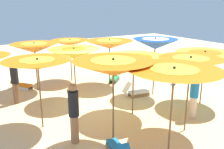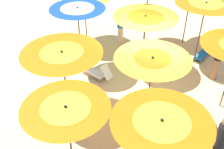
{
  "view_description": "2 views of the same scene",
  "coord_description": "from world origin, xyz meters",
  "px_view_note": "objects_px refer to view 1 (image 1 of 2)",
  "views": [
    {
      "loc": [
        7.83,
        -4.32,
        3.93
      ],
      "look_at": [
        0.11,
        0.35,
        1.33
      ],
      "focal_mm": 39.27,
      "sensor_mm": 36.0,
      "label": 1
    },
    {
      "loc": [
        -7.2,
        -2.68,
        6.2
      ],
      "look_at": [
        -0.82,
        0.91,
        0.81
      ],
      "focal_mm": 44.25,
      "sensor_mm": 36.0,
      "label": 2
    }
  ],
  "objects_px": {
    "beach_umbrella_6": "(134,61)",
    "beach_umbrella_7": "(190,63)",
    "beach_umbrella_4": "(34,48)",
    "beachgoer_2": "(194,94)",
    "beach_umbrella_10": "(155,44)",
    "beach_umbrella_11": "(205,57)",
    "beach_umbrella_3": "(174,76)",
    "beach_ball": "(174,82)",
    "beach_umbrella_5": "(74,54)",
    "beachgoer_0": "(74,112)",
    "lounger_0": "(118,149)",
    "lounger_1": "(137,92)",
    "beach_umbrella_1": "(38,64)",
    "beach_umbrella_2": "(113,68)",
    "lounger_3": "(22,85)",
    "beachgoer_1": "(15,80)",
    "beach_umbrella_8": "(70,43)",
    "beach_umbrella_9": "(109,44)",
    "lounger_2": "(115,77)"
  },
  "relations": [
    {
      "from": "beach_umbrella_6",
      "to": "beach_umbrella_7",
      "type": "height_order",
      "value": "beach_umbrella_7"
    },
    {
      "from": "beach_umbrella_4",
      "to": "beachgoer_2",
      "type": "xyz_separation_m",
      "value": [
        5.79,
        3.97,
        -1.14
      ]
    },
    {
      "from": "beachgoer_2",
      "to": "beach_umbrella_4",
      "type": "bearing_deg",
      "value": 54.14
    },
    {
      "from": "beach_umbrella_7",
      "to": "beachgoer_2",
      "type": "bearing_deg",
      "value": 118.85
    },
    {
      "from": "beach_umbrella_4",
      "to": "beach_umbrella_6",
      "type": "relative_size",
      "value": 1.0
    },
    {
      "from": "beach_umbrella_10",
      "to": "beach_umbrella_11",
      "type": "bearing_deg",
      "value": 28.21
    },
    {
      "from": "beach_umbrella_3",
      "to": "beach_ball",
      "type": "distance_m",
      "value": 6.7
    },
    {
      "from": "beach_umbrella_5",
      "to": "beachgoer_0",
      "type": "distance_m",
      "value": 3.51
    },
    {
      "from": "beach_umbrella_4",
      "to": "lounger_0",
      "type": "distance_m",
      "value": 6.64
    },
    {
      "from": "beach_umbrella_6",
      "to": "lounger_1",
      "type": "bearing_deg",
      "value": 138.42
    },
    {
      "from": "beach_umbrella_1",
      "to": "beach_umbrella_2",
      "type": "height_order",
      "value": "beach_umbrella_2"
    },
    {
      "from": "lounger_1",
      "to": "lounger_3",
      "type": "relative_size",
      "value": 1.14
    },
    {
      "from": "beach_umbrella_10",
      "to": "beachgoer_1",
      "type": "xyz_separation_m",
      "value": [
        -2.1,
        -5.45,
        -1.32
      ]
    },
    {
      "from": "beach_umbrella_8",
      "to": "beach_umbrella_10",
      "type": "xyz_separation_m",
      "value": [
        3.82,
        2.35,
        0.28
      ]
    },
    {
      "from": "beach_umbrella_1",
      "to": "beach_umbrella_4",
      "type": "height_order",
      "value": "beach_umbrella_1"
    },
    {
      "from": "beach_umbrella_1",
      "to": "beachgoer_0",
      "type": "xyz_separation_m",
      "value": [
        1.42,
        0.55,
        -1.17
      ]
    },
    {
      "from": "beach_umbrella_11",
      "to": "lounger_0",
      "type": "distance_m",
      "value": 5.3
    },
    {
      "from": "beach_umbrella_5",
      "to": "beach_umbrella_11",
      "type": "xyz_separation_m",
      "value": [
        2.99,
        4.22,
        -0.07
      ]
    },
    {
      "from": "lounger_3",
      "to": "beachgoer_0",
      "type": "bearing_deg",
      "value": -32.99
    },
    {
      "from": "beach_umbrella_3",
      "to": "beach_umbrella_10",
      "type": "bearing_deg",
      "value": 144.5
    },
    {
      "from": "lounger_0",
      "to": "beachgoer_0",
      "type": "distance_m",
      "value": 1.61
    },
    {
      "from": "beach_umbrella_9",
      "to": "lounger_3",
      "type": "bearing_deg",
      "value": -113.09
    },
    {
      "from": "beach_umbrella_9",
      "to": "beach_umbrella_10",
      "type": "relative_size",
      "value": 0.9
    },
    {
      "from": "beach_umbrella_6",
      "to": "beachgoer_0",
      "type": "distance_m",
      "value": 2.88
    },
    {
      "from": "beach_umbrella_6",
      "to": "beach_umbrella_11",
      "type": "relative_size",
      "value": 1.01
    },
    {
      "from": "beach_umbrella_8",
      "to": "beach_umbrella_11",
      "type": "xyz_separation_m",
      "value": [
        5.64,
        3.33,
        -0.09
      ]
    },
    {
      "from": "beach_umbrella_1",
      "to": "beach_umbrella_2",
      "type": "bearing_deg",
      "value": 34.92
    },
    {
      "from": "beach_umbrella_4",
      "to": "beachgoer_1",
      "type": "distance_m",
      "value": 1.94
    },
    {
      "from": "beach_umbrella_1",
      "to": "beach_umbrella_2",
      "type": "relative_size",
      "value": 0.91
    },
    {
      "from": "lounger_3",
      "to": "beachgoer_0",
      "type": "height_order",
      "value": "beachgoer_0"
    },
    {
      "from": "beach_umbrella_2",
      "to": "beach_umbrella_11",
      "type": "bearing_deg",
      "value": 99.25
    },
    {
      "from": "lounger_1",
      "to": "beachgoer_0",
      "type": "distance_m",
      "value": 4.39
    },
    {
      "from": "beach_umbrella_3",
      "to": "beach_umbrella_8",
      "type": "relative_size",
      "value": 1.13
    },
    {
      "from": "beach_umbrella_10",
      "to": "beach_umbrella_3",
      "type": "bearing_deg",
      "value": -35.5
    },
    {
      "from": "beach_umbrella_4",
      "to": "beach_umbrella_11",
      "type": "bearing_deg",
      "value": 46.15
    },
    {
      "from": "beach_umbrella_4",
      "to": "lounger_1",
      "type": "bearing_deg",
      "value": 48.86
    },
    {
      "from": "lounger_2",
      "to": "beachgoer_0",
      "type": "distance_m",
      "value": 6.11
    },
    {
      "from": "beach_umbrella_7",
      "to": "beach_umbrella_8",
      "type": "bearing_deg",
      "value": -171.04
    },
    {
      "from": "beach_umbrella_1",
      "to": "lounger_0",
      "type": "bearing_deg",
      "value": 25.55
    },
    {
      "from": "beach_umbrella_4",
      "to": "beachgoer_0",
      "type": "relative_size",
      "value": 1.25
    },
    {
      "from": "lounger_0",
      "to": "beachgoer_2",
      "type": "xyz_separation_m",
      "value": [
        -0.58,
        3.54,
        0.67
      ]
    },
    {
      "from": "beach_umbrella_2",
      "to": "beach_umbrella_5",
      "type": "distance_m",
      "value": 3.79
    },
    {
      "from": "beach_umbrella_3",
      "to": "beach_umbrella_7",
      "type": "bearing_deg",
      "value": 118.75
    },
    {
      "from": "beach_umbrella_11",
      "to": "beach_ball",
      "type": "xyz_separation_m",
      "value": [
        -2.32,
        0.83,
        -1.79
      ]
    },
    {
      "from": "lounger_0",
      "to": "lounger_2",
      "type": "height_order",
      "value": "lounger_2"
    },
    {
      "from": "beach_umbrella_8",
      "to": "beachgoer_0",
      "type": "bearing_deg",
      "value": -21.26
    },
    {
      "from": "beach_umbrella_2",
      "to": "beach_umbrella_3",
      "type": "height_order",
      "value": "beach_umbrella_2"
    },
    {
      "from": "beachgoer_2",
      "to": "lounger_2",
      "type": "bearing_deg",
      "value": 21.13
    },
    {
      "from": "beach_umbrella_10",
      "to": "beach_umbrella_7",
      "type": "bearing_deg",
      "value": -22.48
    },
    {
      "from": "beach_umbrella_1",
      "to": "beachgoer_0",
      "type": "bearing_deg",
      "value": 21.24
    }
  ]
}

